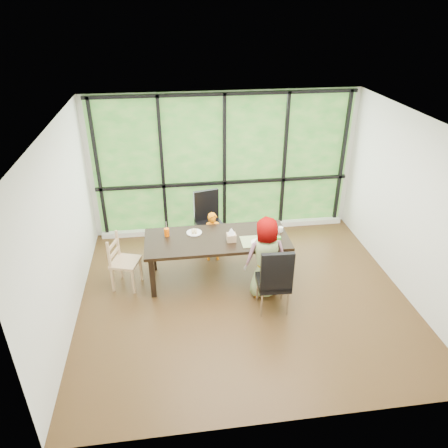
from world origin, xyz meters
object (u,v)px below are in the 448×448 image
Objects in this scene: tissue_box at (231,237)px; orange_cup at (167,232)px; chair_window_leather at (210,222)px; child_older at (265,258)px; dining_table at (217,258)px; green_cup at (279,240)px; child_toddler at (213,237)px; chair_interior_leather at (273,278)px; chair_end_beech at (125,262)px; plate_near at (258,242)px; white_mug at (281,229)px; plate_far at (194,233)px.

orange_cup is at bearing 163.46° from tissue_box.
child_older is at bearing -77.80° from chair_window_leather.
tissue_box is (0.21, -0.11, 0.44)m from dining_table.
dining_table is 1.06m from green_cup.
green_cup is at bearing -40.80° from child_toddler.
chair_end_beech is (-2.17, 0.86, -0.09)m from chair_interior_leather.
plate_near is at bearing -20.79° from dining_table.
chair_interior_leather is 1.20× the size of chair_end_beech.
child_toddler reaches higher than chair_end_beech.
orange_cup is at bearing 163.40° from plate_near.
chair_interior_leather is 13.80× the size of white_mug.
chair_interior_leather is 1.86m from orange_cup.
plate_far and plate_near have the same top height.
chair_end_beech reaches higher than orange_cup.
chair_window_leather is 1.98m from chair_interior_leather.
dining_table is at bearing -88.52° from child_toddler.
tissue_box is (-0.72, 0.17, 0.00)m from green_cup.
orange_cup reaches higher than tissue_box.
child_older is 10.17× the size of orange_cup.
chair_interior_leather is 0.38m from child_older.
child_older reaches higher than chair_window_leather.
tissue_box is at bearing -45.31° from child_older.
child_older reaches higher than chair_interior_leather.
orange_cup is 0.91× the size of tissue_box.
chair_interior_leather is 0.70m from plate_near.
white_mug is at bearing 70.48° from green_cup.
child_older is at bearing -80.20° from plate_near.
child_toddler is (0.01, -0.39, -0.09)m from chair_window_leather.
plate_near is (0.64, -1.19, 0.22)m from chair_window_leather.
green_cup is at bearing -16.77° from dining_table.
chair_end_beech reaches higher than white_mug.
chair_interior_leather is 7.62× the size of tissue_box.
child_older is 16.80× the size of white_mug.
chair_window_leather is 1.12m from orange_cup.
child_toddler is 1.31m from green_cup.
chair_window_leather reaches higher than tissue_box.
green_cup is 0.38m from white_mug.
orange_cup is at bearing 164.87° from green_cup.
chair_end_beech is 2.11m from plate_near.
chair_end_beech is at bearing -156.16° from child_toddler.
plate_near is at bearing -83.40° from child_older.
chair_window_leather reaches higher than white_mug.
child_older is 5.45× the size of plate_near.
child_toddler is at bearing 90.00° from dining_table.
orange_cup reaches higher than plate_near.
chair_interior_leather is (0.71, -0.89, 0.17)m from dining_table.
child_toddler is at bearing 45.72° from plate_far.
plate_near is (-0.05, 0.29, 0.10)m from child_older.
chair_window_leather is (-0.01, 0.95, 0.17)m from dining_table.
chair_end_beech is at bearing 174.43° from plate_near.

